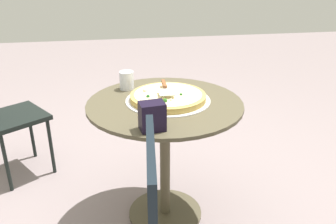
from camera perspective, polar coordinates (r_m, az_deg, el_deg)
ground_plane at (r=2.20m, az=-0.45°, el=-16.03°), size 10.00×10.00×0.00m
patio_table at (r=1.90m, az=-0.50°, el=-3.64°), size 0.81×0.81×0.72m
pizza_on_tray at (r=1.84m, az=-0.01°, el=2.40°), size 0.44×0.44×0.05m
pizza_server at (r=1.85m, az=-0.44°, el=3.92°), size 0.21×0.08×0.02m
drinking_cup at (r=2.01m, az=-6.68°, el=5.09°), size 0.08×0.08×0.10m
napkin_dispenser at (r=1.51m, az=-2.57°, el=-0.70°), size 0.09×0.12×0.12m
patio_chair_corner at (r=2.52m, az=-25.32°, el=0.26°), size 0.51×0.51×0.87m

